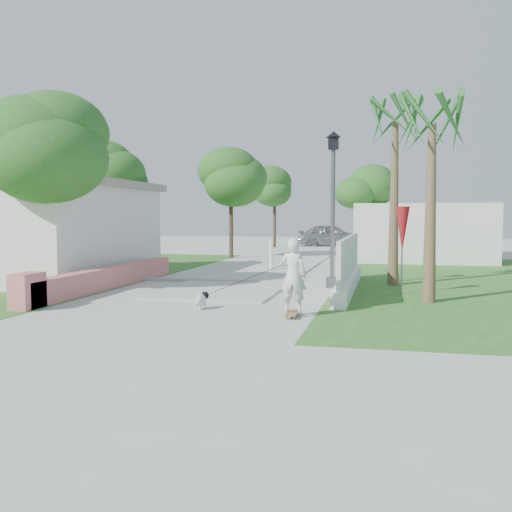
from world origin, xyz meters
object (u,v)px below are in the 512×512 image
(bollard, at_px, (271,255))
(dog, at_px, (201,299))
(street_lamp, at_px, (333,203))
(parked_car, at_px, (332,235))
(skateboarder, at_px, (253,280))
(patio_umbrella, at_px, (402,230))

(bollard, bearing_deg, dog, -88.54)
(street_lamp, bearing_deg, parked_car, 95.45)
(dog, bearing_deg, skateboarder, 5.77)
(street_lamp, bearing_deg, dog, -119.10)
(bollard, xyz_separation_m, dog, (0.23, -8.94, -0.37))
(skateboarder, relative_size, dog, 4.37)
(patio_umbrella, distance_m, dog, 5.76)
(parked_car, bearing_deg, patio_umbrella, -174.85)
(parked_car, bearing_deg, street_lamp, -179.30)
(dog, bearing_deg, parked_car, 105.55)
(parked_car, bearing_deg, bollard, 173.19)
(street_lamp, bearing_deg, bollard, 120.96)
(dog, distance_m, parked_car, 26.24)
(dog, xyz_separation_m, parked_car, (0.39, 26.24, 0.56))
(skateboarder, xyz_separation_m, dog, (-1.24, 0.23, -0.50))
(bollard, distance_m, parked_car, 17.31)
(street_lamp, distance_m, skateboarder, 5.13)
(street_lamp, distance_m, patio_umbrella, 2.27)
(patio_umbrella, relative_size, parked_car, 0.51)
(patio_umbrella, xyz_separation_m, skateboarder, (-3.13, -3.67, -0.98))
(street_lamp, xyz_separation_m, dog, (-2.47, -4.44, -2.21))
(patio_umbrella, bearing_deg, street_lamp, 152.24)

